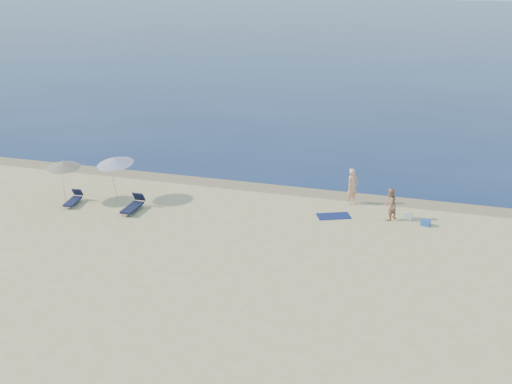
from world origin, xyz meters
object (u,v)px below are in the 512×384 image
at_px(blue_cooler, 426,223).
at_px(person_right, 390,204).
at_px(person_left, 352,187).
at_px(umbrella_near, 115,161).

bearing_deg(blue_cooler, person_right, -175.10).
relative_size(person_left, umbrella_near, 0.76).
bearing_deg(person_right, person_left, -91.89).
distance_m(person_left, umbrella_near, 12.34).
bearing_deg(umbrella_near, blue_cooler, 26.10).
relative_size(person_right, blue_cooler, 3.74).
height_order(person_left, person_right, person_left).
bearing_deg(person_left, blue_cooler, -79.11).
bearing_deg(person_right, blue_cooler, 117.15).
xyz_separation_m(person_right, umbrella_near, (-13.97, -1.45, 1.35)).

